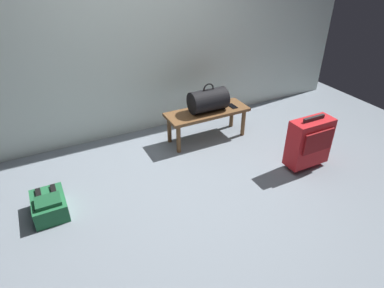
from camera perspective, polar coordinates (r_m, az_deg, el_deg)
The scene contains 7 objects.
ground_plane at distance 3.17m, azimuth 1.41°, elevation -9.62°, with size 6.60×6.60×0.00m, color slate.
back_wall at distance 3.93m, azimuth -10.18°, elevation 21.00°, with size 6.00×0.10×2.80m, color silver.
bench at distance 3.97m, azimuth 2.62°, elevation 5.00°, with size 1.00×0.36×0.37m.
duffel_bag_black at distance 3.89m, azimuth 2.80°, elevation 7.51°, with size 0.44×0.26×0.34m.
cell_phone at distance 4.07m, azimuth 6.94°, elevation 6.48°, with size 0.07×0.14×0.01m.
suitcase_upright_red at distance 3.65m, azimuth 19.48°, elevation 0.36°, with size 0.46×0.23×0.59m.
backpack_green at distance 3.23m, azimuth -23.28°, elevation -9.62°, with size 0.28×0.38×0.21m.
Camera 1 is at (-1.15, -2.10, 2.08)m, focal length 31.08 mm.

